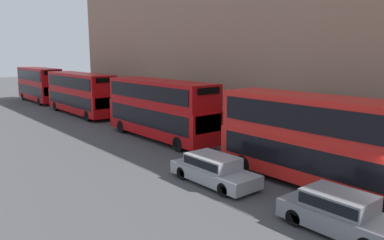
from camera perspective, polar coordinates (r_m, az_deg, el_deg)
The scene contains 6 objects.
bus_leading at distance 18.22m, azimuth 19.24°, elevation -2.75°, with size 2.59×10.73×4.31m.
bus_second_in_queue at distance 27.29m, azimuth -4.91°, elevation 1.99°, with size 2.59×10.68×4.32m.
bus_third_in_queue at distance 39.81m, azimuth -16.67°, elevation 4.12°, with size 2.59×11.46×4.22m.
bus_trailing at distance 51.89m, azimuth -22.25°, elevation 5.19°, with size 2.59×10.00×4.35m.
car_dark_sedan at distance 14.51m, azimuth 21.57°, elevation -12.88°, with size 1.79×4.23×1.47m.
car_hatchback at distance 18.32m, azimuth 3.30°, elevation -7.42°, with size 1.84×4.68×1.38m.
Camera 1 is at (-13.66, -4.70, 6.30)m, focal length 35.00 mm.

